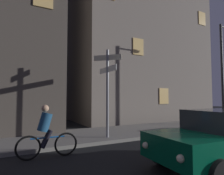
# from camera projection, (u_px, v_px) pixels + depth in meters

# --- Properties ---
(sidewalk_kerb) EXTENTS (40.00, 3.49, 0.14)m
(sidewalk_kerb) POSITION_uv_depth(u_px,v_px,m) (109.00, 133.00, 9.48)
(sidewalk_kerb) COLOR gray
(sidewalk_kerb) RESTS_ON ground_plane
(signpost) EXTENTS (0.93, 1.58, 3.82)m
(signpost) POSITION_uv_depth(u_px,v_px,m) (107.00, 85.00, 8.35)
(signpost) COLOR gray
(signpost) RESTS_ON sidewalk_kerb
(street_lamp) EXTENTS (1.67, 0.28, 6.67)m
(street_lamp) POSITION_uv_depth(u_px,v_px,m) (224.00, 65.00, 12.78)
(street_lamp) COLOR #2D2D30
(street_lamp) RESTS_ON sidewalk_kerb
(cyclist) EXTENTS (1.82, 0.33, 1.61)m
(cyclist) POSITION_uv_depth(u_px,v_px,m) (46.00, 133.00, 5.80)
(cyclist) COLOR black
(cyclist) RESTS_ON ground_plane
(building_right_block) EXTENTS (11.84, 9.74, 17.10)m
(building_right_block) POSITION_uv_depth(u_px,v_px,m) (128.00, 32.00, 19.25)
(building_right_block) COLOR slate
(building_right_block) RESTS_ON ground_plane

